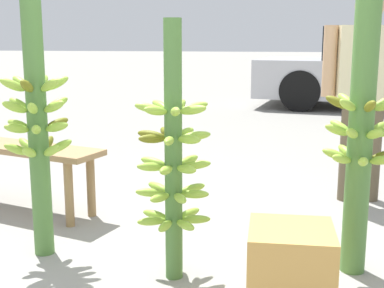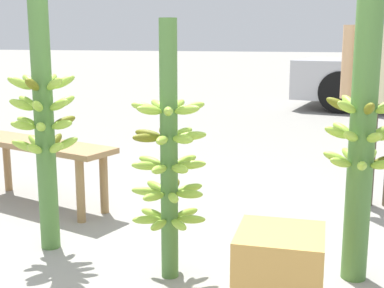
# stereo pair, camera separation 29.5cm
# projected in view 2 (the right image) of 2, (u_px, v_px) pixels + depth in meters

# --- Properties ---
(banana_stalk_left) EXTENTS (0.41, 0.40, 1.59)m
(banana_stalk_left) POSITION_uv_depth(u_px,v_px,m) (44.00, 117.00, 3.10)
(banana_stalk_left) COLOR #4C7A38
(banana_stalk_left) RESTS_ON ground_plane
(banana_stalk_center) EXTENTS (0.40, 0.40, 1.35)m
(banana_stalk_center) POSITION_uv_depth(u_px,v_px,m) (169.00, 158.00, 2.74)
(banana_stalk_center) COLOR #4C7A38
(banana_stalk_center) RESTS_ON ground_plane
(banana_stalk_right) EXTENTS (0.40, 0.40, 1.56)m
(banana_stalk_right) POSITION_uv_depth(u_px,v_px,m) (362.00, 134.00, 2.70)
(banana_stalk_right) COLOR #4C7A38
(banana_stalk_right) RESTS_ON ground_plane
(market_bench) EXTENTS (1.34, 0.73, 0.49)m
(market_bench) POSITION_uv_depth(u_px,v_px,m) (39.00, 153.00, 4.00)
(market_bench) COLOR #99754C
(market_bench) RESTS_ON ground_plane
(produce_crate) EXTENTS (0.39, 0.39, 0.39)m
(produce_crate) POSITION_uv_depth(u_px,v_px,m) (279.00, 272.00, 2.47)
(produce_crate) COLOR #C69347
(produce_crate) RESTS_ON ground_plane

